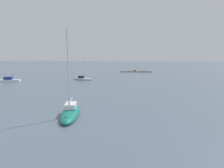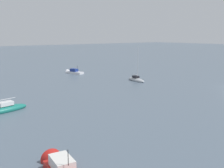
# 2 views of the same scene
# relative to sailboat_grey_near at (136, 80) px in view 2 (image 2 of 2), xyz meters

# --- Properties ---
(sailboat_grey_near) EXTENTS (6.69, 2.88, 9.16)m
(sailboat_grey_near) POSITION_rel_sailboat_grey_near_xyz_m (0.00, 0.00, 0.00)
(sailboat_grey_near) COLOR #ADB2B7
(sailboat_grey_near) RESTS_ON ground_plane
(sailboat_teal_mid) EXTENTS (3.47, 7.89, 11.21)m
(sailboat_teal_mid) POSITION_rel_sailboat_grey_near_xyz_m (-7.64, 35.01, 0.06)
(sailboat_teal_mid) COLOR #197266
(sailboat_teal_mid) RESTS_ON ground_plane
(motorboat_white_near) EXTENTS (6.23, 3.46, 3.34)m
(motorboat_white_near) POSITION_rel_sailboat_grey_near_xyz_m (21.54, 6.19, 0.03)
(motorboat_white_near) COLOR silver
(motorboat_white_near) RESTS_ON ground_plane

